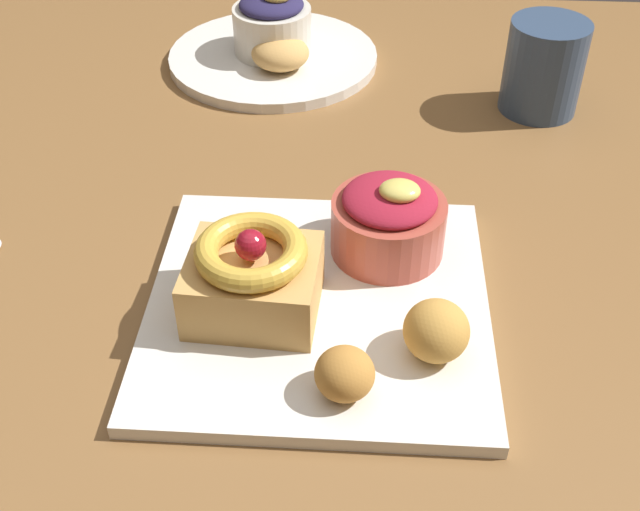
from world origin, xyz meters
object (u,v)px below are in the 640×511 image
(berry_ramekin, at_px, (389,220))
(back_plate, at_px, (273,57))
(front_plate, at_px, (318,306))
(back_ramekin, at_px, (272,24))
(cake_slice, at_px, (253,276))
(fritter_front, at_px, (436,331))
(fritter_middle, at_px, (345,374))
(coffee_mug, at_px, (544,67))
(back_pastry, at_px, (280,53))

(berry_ramekin, relative_size, back_plate, 0.38)
(front_plate, distance_m, back_ramekin, 0.43)
(front_plate, xyz_separation_m, cake_slice, (-0.05, -0.01, 0.04))
(fritter_front, distance_m, back_ramekin, 0.50)
(back_plate, bearing_deg, cake_slice, -85.74)
(front_plate, relative_size, fritter_front, 5.28)
(back_ramekin, bearing_deg, fritter_middle, -78.63)
(cake_slice, distance_m, fritter_front, 0.14)
(back_plate, distance_m, back_ramekin, 0.04)
(fritter_front, height_order, coffee_mug, coffee_mug)
(cake_slice, height_order, fritter_middle, cake_slice)
(berry_ramekin, xyz_separation_m, back_plate, (-0.13, 0.36, -0.04))
(back_pastry, height_order, coffee_mug, coffee_mug)
(back_pastry, bearing_deg, berry_ramekin, -69.43)
(fritter_front, bearing_deg, coffee_mug, 71.17)
(back_plate, relative_size, back_pastry, 3.74)
(fritter_middle, relative_size, coffee_mug, 0.43)
(cake_slice, height_order, back_plate, cake_slice)
(back_plate, bearing_deg, back_pastry, -70.51)
(back_plate, distance_m, coffee_mug, 0.31)
(cake_slice, relative_size, fritter_middle, 2.42)
(berry_ramekin, bearing_deg, coffee_mug, 58.43)
(berry_ramekin, height_order, back_ramekin, back_ramekin)
(fritter_middle, height_order, back_plate, fritter_middle)
(cake_slice, distance_m, berry_ramekin, 0.13)
(front_plate, relative_size, coffee_mug, 2.69)
(cake_slice, bearing_deg, fritter_middle, -47.57)
(fritter_front, bearing_deg, back_ramekin, 109.35)
(cake_slice, relative_size, back_ramekin, 1.12)
(fritter_front, xyz_separation_m, back_plate, (-0.17, 0.47, -0.03))
(fritter_middle, distance_m, back_plate, 0.52)
(coffee_mug, bearing_deg, back_ramekin, 162.15)
(back_pastry, bearing_deg, coffee_mug, -11.07)
(front_plate, height_order, back_plate, same)
(berry_ramekin, distance_m, fritter_middle, 0.16)
(fritter_middle, bearing_deg, back_plate, 101.44)
(back_ramekin, bearing_deg, berry_ramekin, -69.73)
(berry_ramekin, xyz_separation_m, fritter_front, (0.03, -0.11, -0.01))
(back_pastry, bearing_deg, fritter_middle, -79.19)
(fritter_front, relative_size, back_pastry, 0.76)
(back_plate, bearing_deg, back_ramekin, 91.73)
(back_plate, xyz_separation_m, coffee_mug, (0.30, -0.09, 0.04))
(fritter_front, xyz_separation_m, back_ramekin, (-0.17, 0.47, 0.01))
(back_plate, bearing_deg, berry_ramekin, -69.54)
(fritter_middle, bearing_deg, back_ramekin, 101.37)
(front_plate, relative_size, berry_ramekin, 2.81)
(fritter_front, xyz_separation_m, coffee_mug, (0.13, 0.38, 0.02))
(fritter_middle, xyz_separation_m, back_ramekin, (-0.10, 0.51, 0.02))
(front_plate, bearing_deg, fritter_front, -29.69)
(coffee_mug, bearing_deg, back_plate, 162.85)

